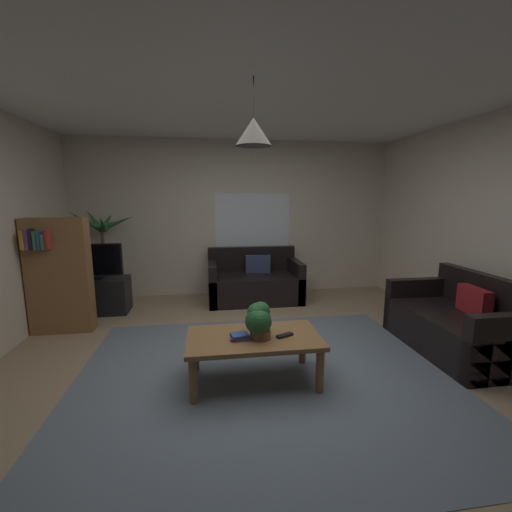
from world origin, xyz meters
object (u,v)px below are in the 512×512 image
(book_on_table_1, at_px, (240,335))
(remote_on_table_0, at_px, (285,335))
(bookshelf_corner, at_px, (59,275))
(couch_right_side, at_px, (458,326))
(tv_stand, at_px, (96,296))
(potted_palm_corner, at_px, (104,262))
(tv, at_px, (92,261))
(pendant_lamp, at_px, (254,132))
(couch_under_window, at_px, (254,283))
(potted_plant_on_table, at_px, (259,319))
(book_on_table_0, at_px, (240,338))
(coffee_table, at_px, (254,343))

(book_on_table_1, bearing_deg, remote_on_table_0, -0.63)
(bookshelf_corner, bearing_deg, couch_right_side, -14.92)
(tv_stand, relative_size, potted_palm_corner, 0.60)
(tv_stand, bearing_deg, tv, -90.00)
(pendant_lamp, bearing_deg, couch_under_window, 81.82)
(book_on_table_1, relative_size, remote_on_table_0, 0.92)
(tv_stand, bearing_deg, couch_under_window, 6.73)
(remote_on_table_0, bearing_deg, couch_right_side, 75.55)
(potted_plant_on_table, bearing_deg, book_on_table_1, -178.85)
(couch_right_side, bearing_deg, pendant_lamp, -82.58)
(book_on_table_0, height_order, potted_palm_corner, potted_palm_corner)
(couch_right_side, distance_m, tv_stand, 4.61)
(tv_stand, height_order, pendant_lamp, pendant_lamp)
(couch_right_side, distance_m, coffee_table, 2.27)
(potted_palm_corner, xyz_separation_m, bookshelf_corner, (-0.19, -1.16, 0.07))
(book_on_table_1, xyz_separation_m, remote_on_table_0, (0.40, -0.00, -0.02))
(book_on_table_0, xyz_separation_m, tv_stand, (-1.85, 2.18, -0.19))
(potted_plant_on_table, xyz_separation_m, bookshelf_corner, (-2.20, 1.51, 0.11))
(bookshelf_corner, bearing_deg, potted_palm_corner, 80.76)
(tv, relative_size, potted_palm_corner, 0.54)
(potted_plant_on_table, bearing_deg, tv_stand, 132.92)
(potted_plant_on_table, bearing_deg, potted_palm_corner, 126.99)
(book_on_table_0, relative_size, tv, 0.20)
(couch_right_side, distance_m, bookshelf_corner, 4.59)
(couch_under_window, relative_size, pendant_lamp, 2.79)
(couch_under_window, bearing_deg, tv, -172.75)
(book_on_table_1, distance_m, bookshelf_corner, 2.55)
(book_on_table_0, relative_size, potted_plant_on_table, 0.50)
(coffee_table, bearing_deg, couch_under_window, 81.82)
(remote_on_table_0, bearing_deg, pendant_lamp, -125.16)
(potted_plant_on_table, height_order, potted_palm_corner, potted_palm_corner)
(book_on_table_0, xyz_separation_m, potted_plant_on_table, (0.17, 0.01, 0.17))
(couch_under_window, xyz_separation_m, bookshelf_corner, (-2.51, -0.93, 0.44))
(couch_under_window, distance_m, tv, 2.39)
(couch_right_side, xyz_separation_m, tv_stand, (-4.23, 1.83, -0.03))
(coffee_table, relative_size, tv_stand, 1.30)
(couch_right_side, relative_size, pendant_lamp, 2.71)
(tv, xyz_separation_m, pendant_lamp, (1.98, -2.10, 1.39))
(potted_plant_on_table, bearing_deg, couch_under_window, 82.85)
(couch_under_window, relative_size, coffee_table, 1.24)
(remote_on_table_0, height_order, bookshelf_corner, bookshelf_corner)
(couch_under_window, relative_size, potted_plant_on_table, 4.56)
(couch_under_window, bearing_deg, pendant_lamp, -98.18)
(couch_under_window, distance_m, couch_right_side, 2.84)
(book_on_table_1, bearing_deg, pendant_lamp, 19.77)
(book_on_table_0, xyz_separation_m, bookshelf_corner, (-2.03, 1.52, 0.28))
(remote_on_table_0, distance_m, potted_palm_corner, 3.50)
(book_on_table_0, bearing_deg, remote_on_table_0, 0.46)
(couch_under_window, xyz_separation_m, book_on_table_0, (-0.48, -2.45, 0.16))
(book_on_table_1, height_order, pendant_lamp, pendant_lamp)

